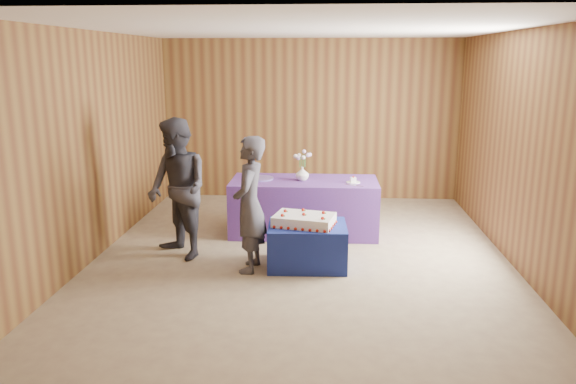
# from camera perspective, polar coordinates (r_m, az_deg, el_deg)

# --- Properties ---
(ground) EXTENTS (6.00, 6.00, 0.00)m
(ground) POSITION_cam_1_polar(r_m,az_deg,el_deg) (6.99, 1.36, -6.44)
(ground) COLOR gray
(ground) RESTS_ON ground
(room_shell) EXTENTS (5.04, 6.04, 2.72)m
(room_shell) POSITION_cam_1_polar(r_m,az_deg,el_deg) (6.60, 1.45, 8.44)
(room_shell) COLOR brown
(room_shell) RESTS_ON ground
(cake_table) EXTENTS (0.93, 0.74, 0.50)m
(cake_table) POSITION_cam_1_polar(r_m,az_deg,el_deg) (6.58, 1.97, -5.42)
(cake_table) COLOR navy
(cake_table) RESTS_ON ground
(serving_table) EXTENTS (2.01, 0.91, 0.75)m
(serving_table) POSITION_cam_1_polar(r_m,az_deg,el_deg) (7.77, 1.65, -1.50)
(serving_table) COLOR #5A2E81
(serving_table) RESTS_ON ground
(sheet_cake) EXTENTS (0.78, 0.61, 0.16)m
(sheet_cake) POSITION_cam_1_polar(r_m,az_deg,el_deg) (6.47, 1.65, -2.86)
(sheet_cake) COLOR white
(sheet_cake) RESTS_ON cake_table
(vase) EXTENTS (0.21, 0.21, 0.19)m
(vase) POSITION_cam_1_polar(r_m,az_deg,el_deg) (7.64, 1.46, 1.88)
(vase) COLOR silver
(vase) RESTS_ON serving_table
(flower_spray) EXTENTS (0.25, 0.25, 0.19)m
(flower_spray) POSITION_cam_1_polar(r_m,az_deg,el_deg) (7.60, 1.47, 3.77)
(flower_spray) COLOR #295E25
(flower_spray) RESTS_ON vase
(platter) EXTENTS (0.45, 0.45, 0.02)m
(platter) POSITION_cam_1_polar(r_m,az_deg,el_deg) (7.75, -2.92, 1.39)
(platter) COLOR #6652A4
(platter) RESTS_ON serving_table
(plate) EXTENTS (0.22, 0.22, 0.01)m
(plate) POSITION_cam_1_polar(r_m,az_deg,el_deg) (7.57, 6.63, 0.98)
(plate) COLOR silver
(plate) RESTS_ON serving_table
(cake_slice) EXTENTS (0.08, 0.07, 0.09)m
(cake_slice) POSITION_cam_1_polar(r_m,az_deg,el_deg) (7.56, 6.64, 1.27)
(cake_slice) COLOR white
(cake_slice) RESTS_ON plate
(knife) EXTENTS (0.25, 0.13, 0.00)m
(knife) POSITION_cam_1_polar(r_m,az_deg,el_deg) (7.40, 6.73, 0.67)
(knife) COLOR #B8B7BC
(knife) RESTS_ON serving_table
(guest_left) EXTENTS (0.41, 0.59, 1.55)m
(guest_left) POSITION_cam_1_polar(r_m,az_deg,el_deg) (6.32, -3.92, -1.29)
(guest_left) COLOR #383842
(guest_left) RESTS_ON ground
(guest_right) EXTENTS (1.04, 1.04, 1.70)m
(guest_right) POSITION_cam_1_polar(r_m,az_deg,el_deg) (6.84, -11.14, 0.29)
(guest_right) COLOR #303039
(guest_right) RESTS_ON ground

